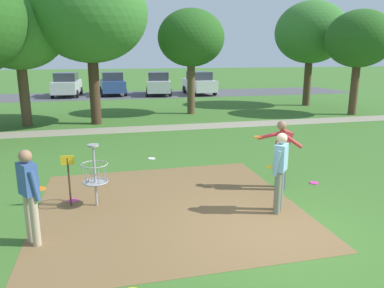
% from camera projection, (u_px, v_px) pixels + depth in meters
% --- Properties ---
extents(ground_plane, '(160.00, 160.00, 0.00)m').
position_uv_depth(ground_plane, '(276.00, 229.00, 7.04)').
color(ground_plane, '#3D6B28').
extents(dirt_tee_pad, '(5.55, 5.41, 0.01)m').
position_uv_depth(dirt_tee_pad, '(168.00, 206.00, 8.12)').
color(dirt_tee_pad, brown).
rests_on(dirt_tee_pad, ground).
extents(disc_golf_basket, '(0.98, 0.58, 1.39)m').
position_uv_depth(disc_golf_basket, '(92.00, 173.00, 7.98)').
color(disc_golf_basket, '#9E9EA3').
rests_on(disc_golf_basket, ground).
extents(player_throwing, '(0.45, 0.46, 1.71)m').
position_uv_depth(player_throwing, '(280.00, 168.00, 7.60)').
color(player_throwing, slate).
rests_on(player_throwing, ground).
extents(player_waiting_left, '(0.45, 0.48, 1.71)m').
position_uv_depth(player_waiting_left, '(29.00, 192.00, 6.30)').
color(player_waiting_left, tan).
rests_on(player_waiting_left, ground).
extents(player_waiting_right, '(1.05, 0.65, 1.71)m').
position_uv_depth(player_waiting_right, '(282.00, 150.00, 8.96)').
color(player_waiting_right, '#384260').
rests_on(player_waiting_right, ground).
extents(frisbee_by_tee, '(0.24, 0.24, 0.02)m').
position_uv_depth(frisbee_by_tee, '(152.00, 158.00, 11.77)').
color(frisbee_by_tee, white).
rests_on(frisbee_by_tee, ground).
extents(frisbee_far_left, '(0.23, 0.23, 0.02)m').
position_uv_depth(frisbee_far_left, '(314.00, 183.00, 9.55)').
color(frisbee_far_left, '#E53D99').
rests_on(frisbee_far_left, ground).
extents(frisbee_far_right, '(0.25, 0.25, 0.02)m').
position_uv_depth(frisbee_far_right, '(73.00, 201.00, 8.39)').
color(frisbee_far_right, '#E53D99').
rests_on(frisbee_far_right, ground).
extents(tree_near_left, '(4.45, 4.45, 6.45)m').
position_uv_depth(tree_near_left, '(311.00, 33.00, 22.93)').
color(tree_near_left, '#4C3823').
rests_on(tree_near_left, ground).
extents(tree_near_right, '(4.10, 4.10, 6.04)m').
position_uv_depth(tree_near_right, '(17.00, 30.00, 16.19)').
color(tree_near_right, brown).
rests_on(tree_near_right, ground).
extents(tree_mid_left, '(3.57, 3.57, 5.62)m').
position_uv_depth(tree_mid_left, '(191.00, 38.00, 19.73)').
color(tree_mid_left, brown).
rests_on(tree_mid_left, ground).
extents(tree_mid_center, '(3.51, 3.51, 5.53)m').
position_uv_depth(tree_mid_center, '(359.00, 39.00, 19.43)').
color(tree_mid_center, '#4C3823').
rests_on(tree_mid_center, ground).
extents(tree_far_center, '(5.18, 5.18, 7.25)m').
position_uv_depth(tree_far_center, '(90.00, 13.00, 16.49)').
color(tree_far_center, '#422D1E').
rests_on(tree_far_center, ground).
extents(parking_lot_strip, '(36.00, 6.00, 0.01)m').
position_uv_depth(parking_lot_strip, '(141.00, 95.00, 30.28)').
color(parking_lot_strip, '#4C4C51').
rests_on(parking_lot_strip, ground).
extents(parked_car_leftmost, '(2.20, 4.32, 1.84)m').
position_uv_depth(parked_car_leftmost, '(67.00, 84.00, 28.99)').
color(parked_car_leftmost, silver).
rests_on(parked_car_leftmost, ground).
extents(parked_car_center_left, '(2.11, 4.27, 1.84)m').
position_uv_depth(parked_car_center_left, '(112.00, 83.00, 29.95)').
color(parked_car_center_left, '#2D4784').
rests_on(parked_car_center_left, ground).
extents(parked_car_center_right, '(2.38, 4.40, 1.84)m').
position_uv_depth(parked_car_center_right, '(158.00, 83.00, 29.99)').
color(parked_car_center_right, silver).
rests_on(parked_car_center_right, ground).
extents(parked_car_rightmost, '(2.18, 4.31, 1.84)m').
position_uv_depth(parked_car_rightmost, '(199.00, 83.00, 30.45)').
color(parked_car_rightmost, silver).
rests_on(parked_car_rightmost, ground).
extents(gravel_path, '(40.00, 1.39, 0.00)m').
position_uv_depth(gravel_path, '(174.00, 127.00, 16.79)').
color(gravel_path, gray).
rests_on(gravel_path, ground).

